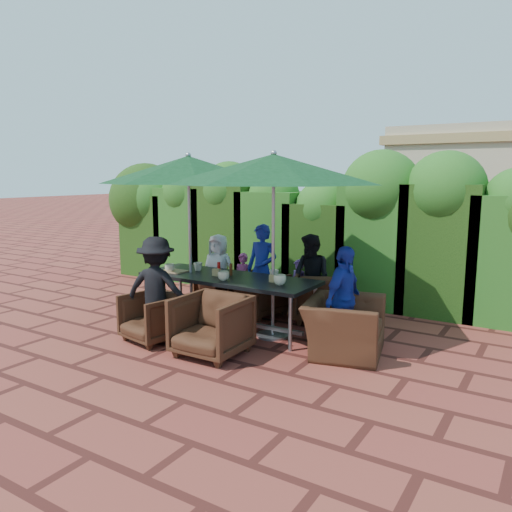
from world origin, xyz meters
The scene contains 31 objects.
ground centered at (0.00, 0.00, 0.00)m, with size 80.00×80.00×0.00m, color maroon.
dining_table centered at (0.15, -0.11, 0.68)m, with size 2.55×0.90×0.75m.
umbrella_left centered at (-0.48, -0.16, 2.21)m, with size 2.45×2.45×2.46m.
umbrella_right centered at (0.86, -0.08, 2.21)m, with size 2.86×2.86×2.46m.
chair_far_left centered at (-0.61, 0.79, 0.35)m, with size 0.69×0.64×0.71m, color black.
chair_far_mid centered at (0.16, 0.73, 0.37)m, with size 0.71×0.67×0.73m, color black.
chair_far_right centered at (1.10, 0.95, 0.40)m, with size 0.77×0.73×0.80m, color black.
chair_near_left centered at (-0.38, -1.06, 0.35)m, with size 0.67×0.63×0.69m, color black.
chair_near_right centered at (0.59, -1.08, 0.40)m, with size 0.78×0.73×0.81m, color black.
chair_end_right centered at (1.91, -0.17, 0.45)m, with size 1.02×0.66×0.89m, color black.
adult_far_left centered at (-0.69, 0.82, 0.60)m, with size 0.59×0.35×1.19m, color silver.
adult_far_mid centered at (0.15, 0.81, 0.70)m, with size 0.50×0.41×1.40m, color navy.
adult_far_right centered at (0.95, 0.89, 0.64)m, with size 0.62×0.38×1.29m, color black.
adult_near_left centered at (-0.36, -0.99, 0.68)m, with size 0.87×0.40×1.37m, color black.
adult_end_right centered at (1.88, -0.15, 0.66)m, with size 0.77×0.39×1.31m, color navy.
child_left centered at (-0.27, 0.92, 0.45)m, with size 0.33×0.27×0.90m, color #CD488D.
child_right centered at (0.67, 1.03, 0.44)m, with size 0.31×0.26×0.87m, color purple.
pedestrian_a centered at (1.69, 4.23, 0.94)m, with size 1.75×0.63×1.88m, color #2A8624.
pedestrian_b centered at (2.60, 4.26, 0.85)m, with size 0.81×0.50×1.69m, color #CD488D.
pedestrian_c centered at (3.08, 4.30, 0.91)m, with size 1.17×0.54×1.82m, color #9D9CA4.
cup_a centered at (-0.76, -0.29, 0.81)m, with size 0.15×0.15×0.12m, color beige.
cup_b centered at (-0.46, 0.00, 0.81)m, with size 0.13×0.13×0.12m, color beige.
cup_c centered at (0.25, -0.35, 0.81)m, with size 0.16×0.16×0.12m, color beige.
cup_d centered at (0.77, 0.09, 0.81)m, with size 0.13×0.13×0.12m, color beige.
cup_e centered at (1.03, -0.19, 0.82)m, with size 0.17×0.17×0.13m, color beige.
ketchup_bottle centered at (-0.06, -0.03, 0.83)m, with size 0.04×0.04×0.17m, color #B20C0A.
sauce_bottle centered at (0.14, -0.03, 0.83)m, with size 0.04×0.04×0.17m, color #4C230C.
serving_tray centered at (-0.71, -0.24, 0.76)m, with size 0.35×0.25×0.02m, color #A57C50.
number_block_left centered at (-0.01, -0.16, 0.80)m, with size 0.12×0.06×0.10m, color tan.
number_block_right centered at (0.88, -0.10, 0.80)m, with size 0.12×0.06×0.10m, color tan.
hedge_wall centered at (-0.14, 2.32, 1.35)m, with size 9.10×1.60×2.55m.
Camera 1 is at (4.08, -5.68, 2.15)m, focal length 35.00 mm.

